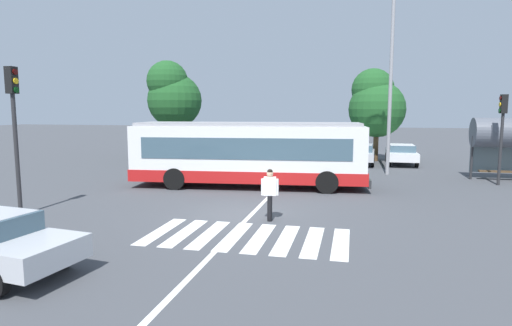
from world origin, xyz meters
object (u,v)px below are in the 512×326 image
at_px(parked_car_charcoal, 208,150).
at_px(parked_car_white, 401,153).
at_px(traffic_light_far_corner, 502,124).
at_px(parked_car_blue, 246,150).
at_px(background_tree_left, 173,95).
at_px(parked_car_silver, 360,153).
at_px(city_transit_bus, 248,154).
at_px(traffic_light_near_corner, 14,117).
at_px(background_tree_right, 376,103).
at_px(parked_car_champagne, 280,151).
at_px(parked_car_teal, 321,152).
at_px(pedestrian_crossing_street, 270,192).
at_px(twin_arm_street_lamp, 391,64).

xyz_separation_m(parked_car_charcoal, parked_car_white, (13.52, 0.47, 0.00)).
xyz_separation_m(parked_car_charcoal, traffic_light_far_corner, (17.29, -6.89, 2.19)).
bearing_deg(parked_car_blue, background_tree_left, 176.03).
bearing_deg(parked_car_silver, city_transit_bus, -117.93).
xyz_separation_m(traffic_light_near_corner, background_tree_right, (12.75, 19.31, 0.72)).
relative_size(parked_car_charcoal, parked_car_champagne, 0.99).
bearing_deg(parked_car_white, parked_car_teal, -174.97).
bearing_deg(parked_car_teal, parked_car_blue, 179.88).
distance_m(parked_car_charcoal, parked_car_silver, 10.83).
distance_m(pedestrian_crossing_street, traffic_light_far_corner, 13.32).
xyz_separation_m(parked_car_blue, parked_car_silver, (8.01, -0.02, 0.00)).
distance_m(pedestrian_crossing_street, background_tree_right, 18.82).
height_order(parked_car_blue, parked_car_white, same).
height_order(parked_car_charcoal, traffic_light_near_corner, traffic_light_near_corner).
xyz_separation_m(parked_car_blue, traffic_light_near_corner, (-3.73, -17.16, 2.62)).
relative_size(parked_car_teal, twin_arm_street_lamp, 0.45).
bearing_deg(background_tree_left, pedestrian_crossing_street, -57.01).
bearing_deg(city_transit_bus, pedestrian_crossing_street, -69.62).
height_order(parked_car_silver, parked_car_white, same).
relative_size(traffic_light_far_corner, background_tree_left, 0.60).
bearing_deg(background_tree_right, background_tree_left, -173.24).
relative_size(parked_car_silver, twin_arm_street_lamp, 0.45).
bearing_deg(pedestrian_crossing_street, parked_car_teal, 88.33).
relative_size(parked_car_teal, traffic_light_far_corner, 1.05).
relative_size(parked_car_champagne, parked_car_teal, 0.99).
bearing_deg(background_tree_left, traffic_light_far_corner, -19.88).
height_order(parked_car_silver, background_tree_left, background_tree_left).
bearing_deg(pedestrian_crossing_street, background_tree_right, 77.13).
bearing_deg(parked_car_teal, parked_car_champagne, 178.64).
xyz_separation_m(parked_car_champagne, background_tree_left, (-8.21, 0.34, 3.99)).
relative_size(city_transit_bus, parked_car_silver, 2.44).
xyz_separation_m(parked_car_charcoal, parked_car_champagne, (5.31, 0.07, 0.00)).
distance_m(parked_car_charcoal, parked_car_white, 13.53).
xyz_separation_m(parked_car_blue, background_tree_left, (-5.72, 0.40, 3.99)).
xyz_separation_m(parked_car_champagne, twin_arm_street_lamp, (6.96, -4.55, 5.40)).
distance_m(parked_car_white, traffic_light_near_corner, 22.93).
relative_size(parked_car_teal, background_tree_left, 0.63).
xyz_separation_m(traffic_light_near_corner, traffic_light_far_corner, (18.21, 10.26, -0.43)).
bearing_deg(parked_car_champagne, traffic_light_far_corner, -30.16).
relative_size(city_transit_bus, background_tree_left, 1.54).
distance_m(parked_car_champagne, traffic_light_far_corner, 14.03).
bearing_deg(city_transit_bus, background_tree_left, 128.87).
height_order(parked_car_champagne, traffic_light_far_corner, traffic_light_far_corner).
bearing_deg(twin_arm_street_lamp, city_transit_bus, -140.59).
height_order(parked_car_teal, parked_car_white, same).
distance_m(parked_car_champagne, parked_car_teal, 2.86).
distance_m(parked_car_silver, twin_arm_street_lamp, 7.16).
bearing_deg(traffic_light_far_corner, parked_car_blue, 154.50).
relative_size(parked_car_charcoal, twin_arm_street_lamp, 0.44).
distance_m(parked_car_champagne, background_tree_right, 7.62).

